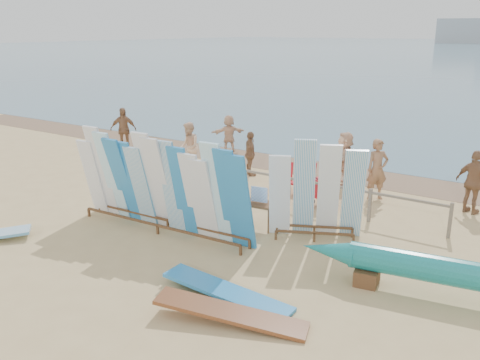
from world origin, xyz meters
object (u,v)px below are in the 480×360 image
Objects in this scene: beach_chair_right at (282,183)px; stroller at (325,191)px; main_surfboard_rack at (161,188)px; beachgoer_2 at (189,147)px; outrigger_canoe at (457,275)px; beach_chair_left at (302,185)px; beachgoer_10 at (474,182)px; beachgoer_11 at (229,134)px; flat_board_d at (227,297)px; beachgoer_7 at (377,169)px; beachgoer_extra_1 at (123,130)px; side_surfboard_rack at (317,194)px; flat_board_c at (231,322)px; beachgoer_4 at (250,154)px; beachgoer_5 at (345,158)px; vendor_table at (259,215)px.

stroller reaches higher than beach_chair_right.
main_surfboard_rack is 5.66m from beachgoer_2.
outrigger_canoe is 10.75m from beachgoer_2.
beachgoer_10 is at bearing 17.54° from beach_chair_left.
stroller is (-4.27, 3.67, -0.12)m from outrigger_canoe.
main_surfboard_rack is 8.70m from beachgoer_11.
flat_board_d is 1.55× the size of beachgoer_2.
beachgoer_7 is 2.62m from beachgoer_10.
side_surfboard_rack is at bearing -57.28° from beachgoer_extra_1.
beach_chair_right is (-2.50, 2.89, -0.88)m from side_surfboard_rack.
main_surfboard_rack is 3.77m from side_surfboard_rack.
side_surfboard_rack is at bearing -12.12° from flat_board_c.
beachgoer_10 is at bearing 115.12° from beachgoer_11.
beachgoer_10 is (2.82, 3.98, -0.26)m from side_surfboard_rack.
beach_chair_left is 6.06m from beachgoer_11.
beachgoer_5 is (3.08, 0.84, 0.10)m from beachgoer_4.
side_surfboard_rack is 4.80m from beachgoer_5.
side_surfboard_rack is 3.66m from flat_board_d.
beachgoer_2 is (-3.00, 4.79, -0.28)m from main_surfboard_rack.
vendor_table reaches higher than flat_board_d.
beach_chair_left is (1.56, 4.62, -0.86)m from main_surfboard_rack.
beachgoer_5 is at bearing 78.92° from side_surfboard_rack.
flat_board_c is at bearing -134.89° from beachgoer_7.
beachgoer_4 reaches higher than flat_board_c.
side_surfboard_rack is at bearing 24.05° from main_surfboard_rack.
flat_board_d is 7.29m from beachgoer_7.
beachgoer_7 is (0.21, 3.74, -0.24)m from side_surfboard_rack.
beachgoer_4 is 6.29m from beachgoer_extra_1.
beachgoer_11 is at bearing 121.71° from vendor_table.
beach_chair_left is 4.79m from beachgoer_10.
stroller is 9.84m from beachgoer_extra_1.
beachgoer_extra_1 reaches higher than vendor_table.
beachgoer_extra_1 is at bearing 132.66° from beachgoer_7.
beachgoer_4 is (-1.75, 0.92, 0.51)m from beach_chair_right.
beachgoer_7 is at bearing -136.12° from beachgoer_4.
beach_chair_right is 0.58× the size of beachgoer_4.
beachgoer_10 reaches higher than beachgoer_2.
stroller is 0.68× the size of beachgoer_4.
beachgoer_4 is at bearing 116.82° from vendor_table.
beachgoer_10 is (3.99, -0.67, 0.02)m from beachgoer_5.
flat_board_c is 8.53m from beachgoer_10.
vendor_table is at bearing -61.27° from beachgoer_extra_1.
beach_chair_right is at bearing 90.51° from beachgoer_11.
side_surfboard_rack is 5.72m from beachgoer_4.
outrigger_canoe is 7.50m from beachgoer_5.
beach_chair_right is at bearing 136.45° from outrigger_canoe.
beachgoer_2 is at bearing 62.95° from beachgoer_4.
beach_chair_right is 0.58× the size of beachgoer_11.
beachgoer_4 is at bearing 29.00° from flat_board_d.
beachgoer_extra_1 is 1.04× the size of beachgoer_2.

